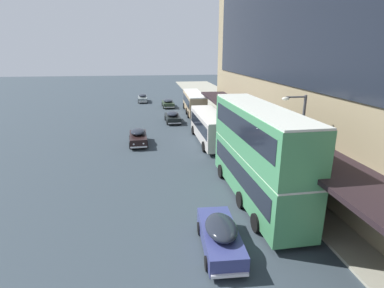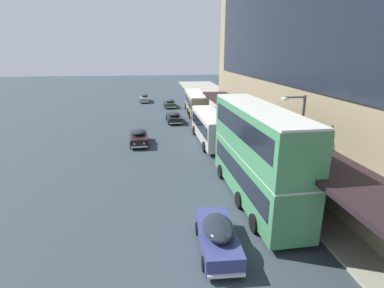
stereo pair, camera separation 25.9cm
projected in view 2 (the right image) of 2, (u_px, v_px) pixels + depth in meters
name	position (u px, v px, depth m)	size (l,w,h in m)	color
transit_bus_kerbside_front	(196.00, 102.00, 46.00)	(2.93, 11.20, 3.13)	tan
transit_bus_kerbside_rear	(210.00, 126.00, 31.06)	(2.79, 9.86, 3.09)	beige
transit_bus_kerbside_far	(256.00, 152.00, 18.33)	(2.88, 11.22, 6.06)	#45905B
sedan_far_back	(174.00, 117.00, 40.30)	(2.04, 4.70, 1.50)	black
sedan_lead_near	(218.00, 235.00, 14.15)	(1.94, 4.66, 1.66)	navy
sedan_oncoming_front	(170.00, 103.00, 51.38)	(2.05, 4.71, 1.42)	#2A3927
sedan_oncoming_rear	(145.00, 98.00, 56.84)	(1.85, 4.83, 1.49)	gray
sedan_trailing_near	(139.00, 137.00, 30.68)	(1.97, 4.47, 1.58)	black
street_lamp	(297.00, 142.00, 17.72)	(1.50, 0.28, 6.62)	#4C4C51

